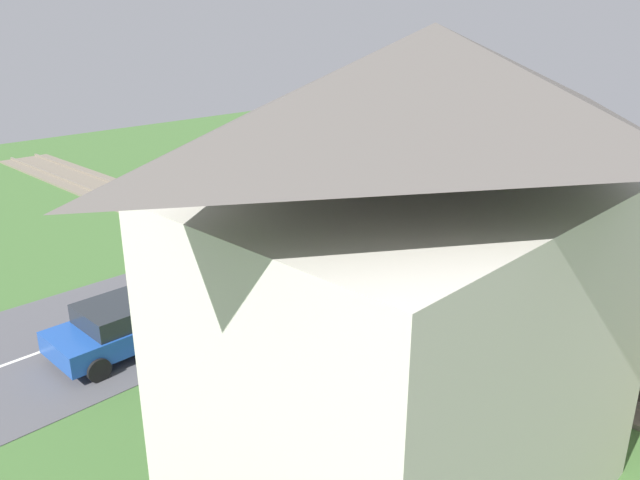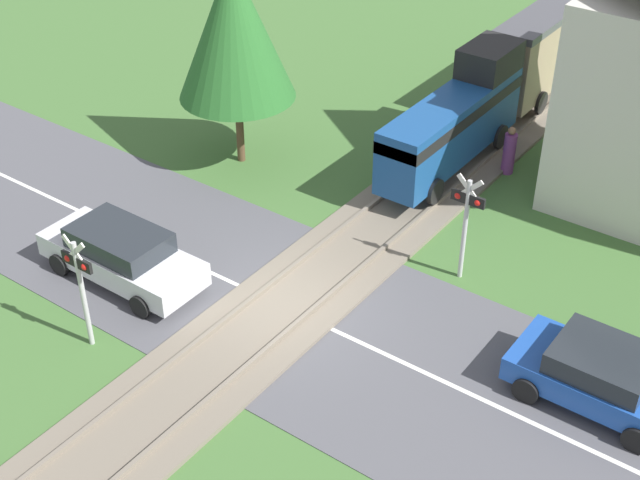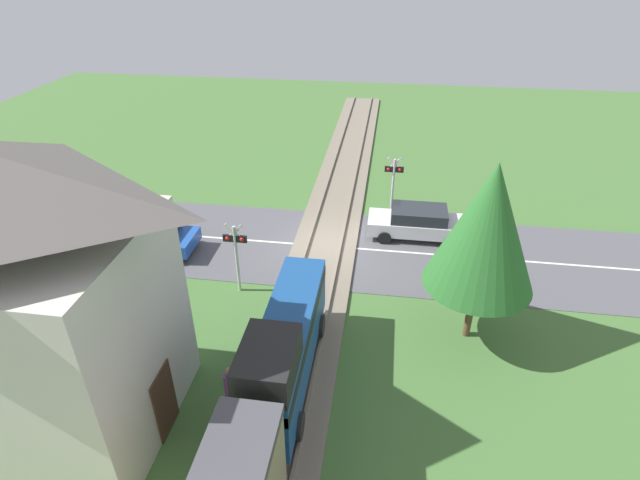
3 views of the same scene
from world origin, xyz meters
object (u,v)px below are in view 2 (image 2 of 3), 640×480
object	(u,v)px
car_far_side	(600,374)
crossing_signal_east_approach	(466,214)
crossing_signal_west_approach	(80,278)
car_near_crossing	(121,254)
pedestrian_by_station	(509,152)
train	(518,68)

from	to	relation	value
car_far_side	crossing_signal_east_approach	world-z (taller)	crossing_signal_east_approach
crossing_signal_west_approach	car_near_crossing	bearing A→B (deg)	118.97
pedestrian_by_station	car_far_side	bearing A→B (deg)	-52.80
car_near_crossing	car_far_side	size ratio (longest dim) A/B	1.21
car_near_crossing	pedestrian_by_station	world-z (taller)	pedestrian_by_station
car_far_side	train	bearing A→B (deg)	123.57
car_far_side	crossing_signal_east_approach	size ratio (longest dim) A/B	1.25
train	car_near_crossing	xyz separation A→B (m)	(-4.04, -13.87, -1.10)
crossing_signal_east_approach	pedestrian_by_station	distance (m)	5.81
crossing_signal_east_approach	pedestrian_by_station	size ratio (longest dim) A/B	1.93
train	pedestrian_by_station	size ratio (longest dim) A/B	9.67
train	crossing_signal_west_approach	bearing A→B (deg)	-99.95
car_near_crossing	pedestrian_by_station	bearing A→B (deg)	62.68
car_far_side	pedestrian_by_station	distance (m)	9.69
car_near_crossing	crossing_signal_west_approach	world-z (taller)	crossing_signal_west_approach
train	crossing_signal_east_approach	size ratio (longest dim) A/B	5.02
car_far_side	pedestrian_by_station	bearing A→B (deg)	127.20
car_far_side	crossing_signal_west_approach	xyz separation A→B (m)	(-10.11, -5.09, 1.17)
crossing_signal_west_approach	crossing_signal_east_approach	bearing A→B (deg)	52.29
train	crossing_signal_west_approach	size ratio (longest dim) A/B	5.02
car_far_side	pedestrian_by_station	xyz separation A→B (m)	(-5.86, 7.72, -0.03)
car_far_side	car_near_crossing	bearing A→B (deg)	-165.74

